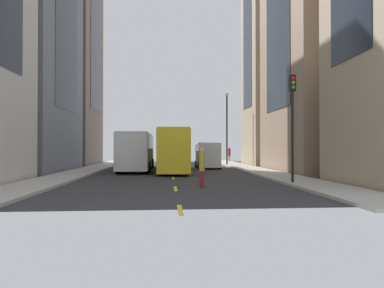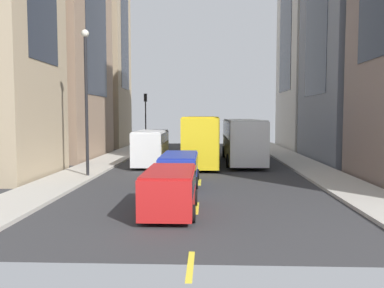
{
  "view_description": "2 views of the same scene",
  "coord_description": "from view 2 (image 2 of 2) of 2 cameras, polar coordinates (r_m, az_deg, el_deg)",
  "views": [
    {
      "loc": [
        -0.44,
        -32.36,
        2.06
      ],
      "look_at": [
        1.95,
        0.05,
        2.44
      ],
      "focal_mm": 32.02,
      "sensor_mm": 36.0,
      "label": 1
    },
    {
      "loc": [
        -0.4,
        30.33,
        3.68
      ],
      "look_at": [
        0.71,
        1.45,
        1.57
      ],
      "focal_mm": 36.66,
      "sensor_mm": 36.0,
      "label": 2
    }
  ],
  "objects": [
    {
      "name": "lane_stripe_5",
      "position": [
        21.65,
        1.12,
        -5.6
      ],
      "size": [
        0.16,
        2.0,
        0.01
      ],
      "primitive_type": "cube",
      "color": "yellow",
      "rests_on": "ground"
    },
    {
      "name": "building_west_0",
      "position": [
        47.91,
        19.51,
        16.59
      ],
      "size": [
        9.92,
        11.34,
        28.35
      ],
      "color": "beige",
      "rests_on": "ground"
    },
    {
      "name": "car_blue_0",
      "position": [
        21.03,
        -1.86,
        -3.27
      ],
      "size": [
        2.06,
        4.59,
        1.62
      ],
      "color": "#2338AD",
      "rests_on": "ground"
    },
    {
      "name": "building_east_0",
      "position": [
        48.98,
        -15.32,
        17.36
      ],
      "size": [
        9.29,
        7.22,
        29.94
      ],
      "color": "tan",
      "rests_on": "ground"
    },
    {
      "name": "car_red_1",
      "position": [
        14.84,
        -3.25,
        -6.34
      ],
      "size": [
        2.01,
        4.16,
        1.66
      ],
      "color": "red",
      "rests_on": "ground"
    },
    {
      "name": "lane_stripe_0",
      "position": [
        51.46,
        1.75,
        0.08
      ],
      "size": [
        0.16,
        2.0,
        0.01
      ],
      "primitive_type": "cube",
      "color": "yellow",
      "rests_on": "ground"
    },
    {
      "name": "pedestrian_crossing_mid",
      "position": [
        44.87,
        -0.1,
        0.9
      ],
      "size": [
        0.31,
        0.31,
        2.07
      ],
      "rotation": [
        0.0,
        0.0,
        4.76
      ],
      "color": "maroon",
      "rests_on": "ground"
    },
    {
      "name": "streetlamp_near",
      "position": [
        23.82,
        -15.15,
        7.74
      ],
      "size": [
        0.44,
        0.44,
        8.47
      ],
      "color": "black",
      "rests_on": "ground"
    },
    {
      "name": "building_west_1",
      "position": [
        35.49,
        22.95,
        17.15
      ],
      "size": [
        6.61,
        11.35,
        23.68
      ],
      "color": "slate",
      "rests_on": "ground"
    },
    {
      "name": "ground_plane",
      "position": [
        30.56,
        1.44,
        -2.74
      ],
      "size": [
        41.83,
        41.83,
        0.0
      ],
      "primitive_type": "plane",
      "color": "#333335"
    },
    {
      "name": "lane_stripe_1",
      "position": [
        45.48,
        1.69,
        -0.46
      ],
      "size": [
        0.16,
        2.0,
        0.01
      ],
      "primitive_type": "cube",
      "color": "yellow",
      "rests_on": "ground"
    },
    {
      "name": "sidewalk_west",
      "position": [
        31.37,
        15.34,
        -2.57
      ],
      "size": [
        2.77,
        44.0,
        0.15
      ],
      "primitive_type": "cube",
      "color": "#B2ADA3",
      "rests_on": "ground"
    },
    {
      "name": "lane_stripe_3",
      "position": [
        33.54,
        1.51,
        -2.12
      ],
      "size": [
        0.16,
        2.0,
        0.01
      ],
      "primitive_type": "cube",
      "color": "yellow",
      "rests_on": "ground"
    },
    {
      "name": "city_bus_white",
      "position": [
        31.13,
        7.33,
        1.06
      ],
      "size": [
        2.8,
        11.18,
        3.35
      ],
      "color": "silver",
      "rests_on": "ground"
    },
    {
      "name": "delivery_van_white",
      "position": [
        28.52,
        -5.99,
        -0.21
      ],
      "size": [
        2.25,
        5.26,
        2.58
      ],
      "color": "white",
      "rests_on": "ground"
    },
    {
      "name": "building_east_1",
      "position": [
        37.68,
        -21.17,
        16.61
      ],
      "size": [
        9.77,
        11.24,
        23.95
      ],
      "color": "#937760",
      "rests_on": "ground"
    },
    {
      "name": "sidewalk_east",
      "position": [
        31.56,
        -12.38,
        -2.48
      ],
      "size": [
        2.77,
        44.0,
        0.15
      ],
      "primitive_type": "cube",
      "color": "#B2ADA3",
      "rests_on": "ground"
    },
    {
      "name": "traffic_light_near_corner",
      "position": [
        44.67,
        -6.77,
        4.95
      ],
      "size": [
        0.32,
        0.44,
        5.98
      ],
      "color": "black",
      "rests_on": "ground"
    },
    {
      "name": "lane_stripe_2",
      "position": [
        39.5,
        1.62,
        -1.16
      ],
      "size": [
        0.16,
        2.0,
        0.01
      ],
      "primitive_type": "cube",
      "color": "yellow",
      "rests_on": "ground"
    },
    {
      "name": "lane_stripe_7",
      "position": [
        10.04,
        -0.24,
        -17.31
      ],
      "size": [
        0.16,
        2.0,
        0.01
      ],
      "primitive_type": "cube",
      "color": "yellow",
      "rests_on": "ground"
    },
    {
      "name": "streetcar_yellow",
      "position": [
        31.56,
        1.4,
        1.35
      ],
      "size": [
        2.7,
        14.02,
        3.59
      ],
      "color": "yellow",
      "rests_on": "ground"
    },
    {
      "name": "lane_stripe_4",
      "position": [
        27.58,
        1.36,
        -3.48
      ],
      "size": [
        0.16,
        2.0,
        0.01
      ],
      "primitive_type": "cube",
      "color": "yellow",
      "rests_on": "ground"
    },
    {
      "name": "lane_stripe_6",
      "position": [
        15.77,
        0.7,
        -9.3
      ],
      "size": [
        0.16,
        2.0,
        0.01
      ],
      "primitive_type": "cube",
      "color": "yellow",
      "rests_on": "ground"
    }
  ]
}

